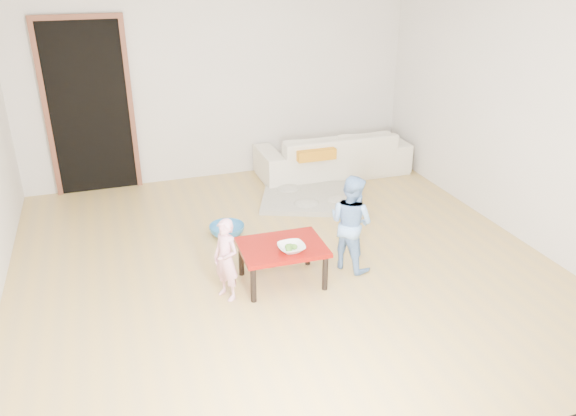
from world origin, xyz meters
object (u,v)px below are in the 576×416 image
sofa (333,153)px  red_table (282,264)px  basin (227,230)px  bowl (291,248)px  child_pink (226,260)px  child_blue (351,223)px

sofa → red_table: size_ratio=2.68×
sofa → basin: 2.23m
bowl → sofa: bearing=60.1°
sofa → basin: (-1.76, -1.34, -0.23)m
child_pink → basin: (0.26, 1.15, -0.31)m
sofa → bowl: size_ratio=8.57×
red_table → bowl: bearing=-69.1°
sofa → child_blue: 2.49m
red_table → basin: bearing=104.0°
child_pink → child_blue: bearing=67.8°
child_blue → basin: size_ratio=2.49×
sofa → child_pink: size_ratio=2.73×
bowl → child_blue: 0.67m
red_table → child_pink: bearing=-171.3°
sofa → child_pink: bearing=51.3°
child_blue → basin: (-0.95, 1.00, -0.40)m
child_pink → sofa: bearing=112.0°
bowl → child_blue: (0.64, 0.18, 0.06)m
child_blue → basin: child_blue is taller
sofa → child_blue: (-0.81, -2.35, 0.17)m
child_blue → basin: 1.44m
sofa → red_table: sofa is taller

